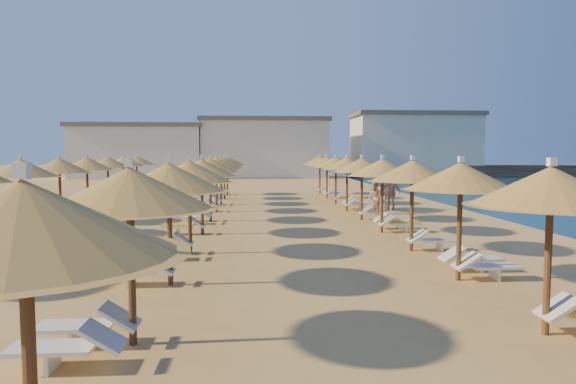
{
  "coord_description": "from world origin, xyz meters",
  "views": [
    {
      "loc": [
        -1.29,
        -18.64,
        3.04
      ],
      "look_at": [
        0.23,
        4.0,
        1.3
      ],
      "focal_mm": 32.0,
      "sensor_mm": 36.0,
      "label": 1
    }
  ],
  "objects": [
    {
      "name": "beachgoer_b",
      "position": [
        4.67,
        6.21,
        0.82
      ],
      "size": [
        0.82,
        0.94,
        1.64
      ],
      "primitive_type": "imported",
      "rotation": [
        0.0,
        0.0,
        -1.28
      ],
      "color": "tan",
      "rests_on": "ground"
    },
    {
      "name": "hotel_blocks",
      "position": [
        2.63,
        45.28,
        3.7
      ],
      "size": [
        49.77,
        9.68,
        8.1
      ],
      "color": "silver",
      "rests_on": "ground"
    },
    {
      "name": "parasol_row_west",
      "position": [
        -3.21,
        2.32,
        2.44
      ],
      "size": [
        2.78,
        35.9,
        2.96
      ],
      "color": "brown",
      "rests_on": "ground"
    },
    {
      "name": "ground",
      "position": [
        0.0,
        0.0,
        0.0
      ],
      "size": [
        220.0,
        220.0,
        0.0
      ],
      "primitive_type": "plane",
      "color": "tan",
      "rests_on": "ground"
    },
    {
      "name": "parasol_row_east",
      "position": [
        3.57,
        2.32,
        2.44
      ],
      "size": [
        2.78,
        35.9,
        2.96
      ],
      "color": "brown",
      "rests_on": "ground"
    },
    {
      "name": "jetty",
      "position": [
        25.81,
        43.76,
        0.75
      ],
      "size": [
        30.19,
        5.86,
        1.5
      ],
      "primitive_type": "cube",
      "rotation": [
        0.0,
        0.0,
        -0.06
      ],
      "color": "black",
      "rests_on": "ground"
    },
    {
      "name": "parasol_row_inland",
      "position": [
        -9.69,
        6.0,
        2.44
      ],
      "size": [
        2.78,
        28.54,
        2.96
      ],
      "color": "brown",
      "rests_on": "ground"
    },
    {
      "name": "beachgoer_c",
      "position": [
        5.95,
        8.02,
        0.95
      ],
      "size": [
        1.15,
        1.07,
        1.9
      ],
      "primitive_type": "imported",
      "rotation": [
        0.0,
        0.0,
        -0.7
      ],
      "color": "tan",
      "rests_on": "ground"
    },
    {
      "name": "beachgoer_a",
      "position": [
        4.43,
        3.47,
        0.78
      ],
      "size": [
        0.49,
        0.64,
        1.56
      ],
      "primitive_type": "imported",
      "rotation": [
        0.0,
        0.0,
        -1.79
      ],
      "color": "tan",
      "rests_on": "ground"
    },
    {
      "name": "loungers",
      "position": [
        -2.1,
        2.92,
        0.34
      ],
      "size": [
        16.23,
        33.68,
        0.66
      ],
      "color": "white",
      "rests_on": "ground"
    }
  ]
}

